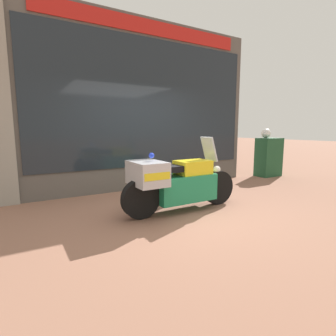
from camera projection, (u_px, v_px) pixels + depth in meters
ground_plane at (178, 209)px, 4.75m from camera, size 60.00×60.00×0.00m
shop_building at (119, 105)px, 5.99m from camera, size 6.39×0.55×3.93m
window_display at (145, 168)px, 6.55m from camera, size 5.22×0.30×1.97m
paramedic_motorcycle at (176, 182)px, 4.49m from camera, size 2.27×0.71×1.29m
utility_cabinet at (269, 157)px, 7.97m from camera, size 0.75×0.46×1.16m
white_helmet at (266, 133)px, 7.86m from camera, size 0.28×0.28×0.28m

